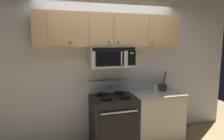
# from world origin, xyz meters

# --- Properties ---
(back_wall) EXTENTS (5.20, 0.10, 2.70)m
(back_wall) POSITION_xyz_m (0.00, 0.79, 1.35)
(back_wall) COLOR silver
(back_wall) RESTS_ON ground_plane
(stove_range) EXTENTS (0.76, 0.69, 1.12)m
(stove_range) POSITION_xyz_m (0.00, 0.42, 0.47)
(stove_range) COLOR black
(stove_range) RESTS_ON ground_plane
(over_range_microwave) EXTENTS (0.76, 0.43, 0.35)m
(over_range_microwave) POSITION_xyz_m (-0.00, 0.54, 1.58)
(over_range_microwave) COLOR #B7BABF
(upper_cabinets) EXTENTS (2.50, 0.36, 0.55)m
(upper_cabinets) POSITION_xyz_m (-0.00, 0.57, 2.02)
(upper_cabinets) COLOR tan
(counter_segment) EXTENTS (0.93, 0.65, 0.90)m
(counter_segment) POSITION_xyz_m (0.84, 0.43, 0.45)
(counter_segment) COLOR #BCB7AD
(counter_segment) RESTS_ON ground_plane
(utensil_crock_charcoal) EXTENTS (0.13, 0.12, 0.39)m
(utensil_crock_charcoal) POSITION_xyz_m (1.03, 0.51, 1.00)
(utensil_crock_charcoal) COLOR #2D2D33
(utensil_crock_charcoal) RESTS_ON counter_segment
(salt_shaker) EXTENTS (0.05, 0.05, 0.12)m
(salt_shaker) POSITION_xyz_m (0.86, 0.48, 0.96)
(salt_shaker) COLOR white
(salt_shaker) RESTS_ON counter_segment
(spice_jar) EXTENTS (0.05, 0.05, 0.09)m
(spice_jar) POSITION_xyz_m (1.01, 0.64, 0.95)
(spice_jar) COLOR #4C7F33
(spice_jar) RESTS_ON counter_segment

